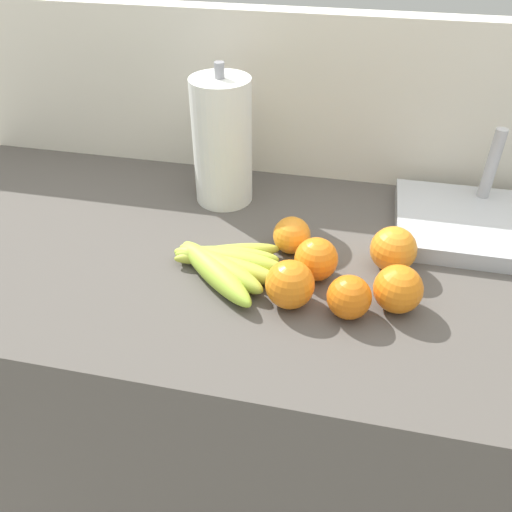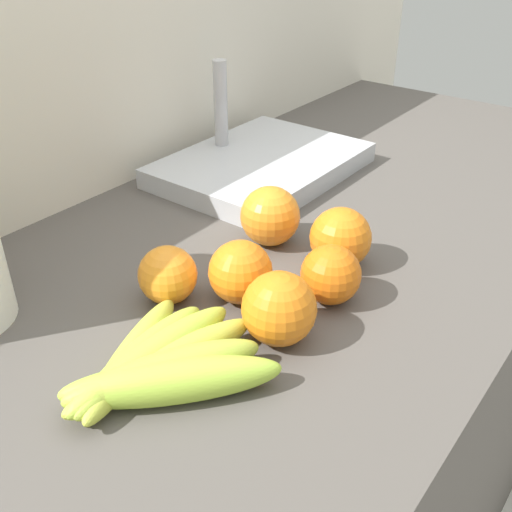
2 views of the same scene
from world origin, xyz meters
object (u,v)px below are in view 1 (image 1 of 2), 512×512
object	(u,v)px
orange_right	(291,235)
paper_towel_roll	(222,142)
orange_front	(316,259)
orange_center	(393,249)
orange_back_left	(349,297)
sink_basin	(486,224)
orange_back_right	(290,284)
orange_far_right	(398,289)
banana_bunch	(223,264)

from	to	relation	value
orange_right	paper_towel_roll	world-z (taller)	paper_towel_roll
orange_right	orange_front	distance (m)	0.09
orange_center	orange_back_left	xyz separation A→B (m)	(-0.07, -0.14, -0.01)
orange_right	sink_basin	xyz separation A→B (m)	(0.37, 0.14, -0.02)
orange_back_right	sink_basin	distance (m)	0.45
sink_basin	orange_right	bearing A→B (deg)	-159.07
orange_far_right	orange_front	size ratio (longest dim) A/B	1.05
banana_bunch	orange_right	world-z (taller)	orange_right
banana_bunch	orange_center	size ratio (longest dim) A/B	2.66
banana_bunch	orange_back_right	size ratio (longest dim) A/B	2.70
orange_front	orange_right	bearing A→B (deg)	128.54
orange_center	sink_basin	distance (m)	0.24
orange_back_left	orange_front	size ratio (longest dim) A/B	0.94
orange_right	orange_front	xyz separation A→B (m)	(0.05, -0.07, 0.00)
banana_bunch	orange_back_right	xyz separation A→B (m)	(0.13, -0.06, 0.02)
orange_back_left	sink_basin	distance (m)	0.39
orange_center	orange_back_left	bearing A→B (deg)	-116.14
banana_bunch	paper_towel_roll	world-z (taller)	paper_towel_roll
banana_bunch	orange_front	bearing A→B (deg)	8.47
orange_back_left	paper_towel_roll	world-z (taller)	paper_towel_roll
orange_back_right	orange_back_left	xyz separation A→B (m)	(0.10, -0.01, -0.00)
orange_far_right	orange_back_left	xyz separation A→B (m)	(-0.08, -0.03, -0.00)
banana_bunch	orange_front	distance (m)	0.16
orange_front	banana_bunch	bearing A→B (deg)	-171.53
banana_bunch	orange_center	xyz separation A→B (m)	(0.29, 0.08, 0.02)
orange_far_right	orange_right	size ratio (longest dim) A/B	1.14
orange_center	paper_towel_roll	bearing A→B (deg)	153.83
banana_bunch	orange_far_right	bearing A→B (deg)	-5.61
banana_bunch	orange_right	bearing A→B (deg)	40.21
orange_center	orange_front	distance (m)	0.14
orange_back_right	sink_basin	bearing A→B (deg)	39.62
orange_center	orange_right	size ratio (longest dim) A/B	1.17
orange_right	orange_back_right	world-z (taller)	orange_back_right
orange_back_right	orange_center	bearing A→B (deg)	38.90
orange_back_right	paper_towel_roll	distance (m)	0.38
orange_back_right	orange_back_left	size ratio (longest dim) A/B	1.13
orange_front	orange_center	bearing A→B (deg)	22.04
orange_back_left	paper_towel_roll	size ratio (longest dim) A/B	0.25
orange_back_left	orange_front	world-z (taller)	orange_front
orange_center	orange_right	distance (m)	0.19
banana_bunch	orange_right	distance (m)	0.14
orange_center	orange_front	xyz separation A→B (m)	(-0.13, -0.05, -0.00)
orange_far_right	sink_basin	size ratio (longest dim) A/B	0.23
orange_center	orange_front	bearing A→B (deg)	-157.96
orange_back_left	sink_basin	size ratio (longest dim) A/B	0.21
orange_right	orange_back_right	xyz separation A→B (m)	(0.02, -0.15, 0.01)
orange_far_right	orange_back_right	world-z (taller)	orange_back_right
orange_center	orange_back_right	world-z (taller)	orange_center
sink_basin	orange_back_left	bearing A→B (deg)	-130.51
orange_front	paper_towel_roll	world-z (taller)	paper_towel_roll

